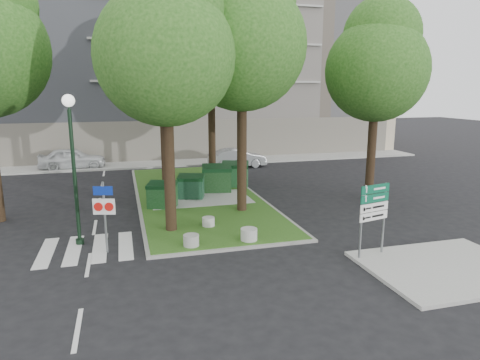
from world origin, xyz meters
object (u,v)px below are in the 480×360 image
object	(u,v)px
tree_median_near_left	(167,42)
traffic_sign_pole	(104,208)
tree_street_right	(378,61)
dumpster_a	(162,195)
litter_bin	(223,173)
directional_sign	(373,209)
bollard_left	(191,240)
street_lamp	(73,152)
car_white	(72,158)
tree_median_mid	(163,62)
dumpster_b	(191,187)
tree_median_near_right	(244,33)
bollard_right	(249,234)
dumpster_d	(235,174)
tree_median_far	(212,43)
dumpster_c	(217,179)
bollard_mid	(208,222)
car_silver	(237,158)

from	to	relation	value
tree_median_near_left	traffic_sign_pole	bearing A→B (deg)	-147.38
tree_street_right	dumpster_a	distance (m)	12.35
litter_bin	directional_sign	world-z (taller)	directional_sign
bollard_left	street_lamp	world-z (taller)	street_lamp
car_white	tree_median_mid	bearing A→B (deg)	-150.62
dumpster_a	dumpster_b	distance (m)	2.14
tree_median_near_right	bollard_right	world-z (taller)	tree_median_near_right
tree_median_near_right	bollard_left	bearing A→B (deg)	-127.47
tree_street_right	dumpster_b	bearing A→B (deg)	165.75
dumpster_a	dumpster_d	world-z (taller)	dumpster_d
tree_median_far	directional_sign	size ratio (longest dim) A/B	4.87
dumpster_a	street_lamp	bearing A→B (deg)	-110.45
dumpster_c	bollard_mid	distance (m)	6.12
tree_median_near_right	tree_street_right	xyz separation A→B (m)	(7.00, 0.50, -1.00)
tree_median_near_left	tree_street_right	xyz separation A→B (m)	(10.50, 2.50, -0.33)
dumpster_b	bollard_right	bearing A→B (deg)	-63.62
bollard_right	car_white	xyz separation A→B (m)	(-7.83, 17.84, 0.43)
bollard_left	dumpster_b	bearing A→B (deg)	80.78
bollard_mid	litter_bin	distance (m)	9.47
tree_median_mid	bollard_left	distance (m)	10.84
bollard_right	tree_median_far	bearing A→B (deg)	84.33
tree_median_near_left	street_lamp	size ratio (longest dim) A/B	1.93
traffic_sign_pole	car_silver	size ratio (longest dim) A/B	0.61
dumpster_b	bollard_right	world-z (taller)	dumpster_b
bollard_mid	car_silver	size ratio (longest dim) A/B	0.12
traffic_sign_pole	tree_median_mid	bearing A→B (deg)	85.14
tree_median_near_right	directional_sign	size ratio (longest dim) A/B	4.68
dumpster_b	bollard_left	size ratio (longest dim) A/B	2.72
street_lamp	car_white	distance (m)	16.55
dumpster_d	bollard_left	size ratio (longest dim) A/B	3.16
tree_median_near_left	dumpster_c	bearing A→B (deg)	62.17
dumpster_c	bollard_left	size ratio (longest dim) A/B	3.12
tree_median_near_left	directional_sign	distance (m)	9.44
dumpster_b	dumpster_c	xyz separation A→B (m)	(1.60, 1.08, 0.12)
dumpster_d	bollard_left	xyz separation A→B (m)	(-4.02, -8.94, -0.48)
dumpster_c	bollard_mid	world-z (taller)	dumpster_c
bollard_left	dumpster_d	bearing A→B (deg)	65.78
bollard_right	car_white	distance (m)	19.49
bollard_left	directional_sign	distance (m)	6.41
tree_median_mid	dumpster_a	xyz separation A→B (m)	(-0.60, -3.13, -6.27)
tree_median_near_left	tree_street_right	world-z (taller)	tree_median_near_left
traffic_sign_pole	tree_street_right	bearing A→B (deg)	33.08
bollard_mid	directional_sign	world-z (taller)	directional_sign
tree_median_mid	tree_street_right	distance (m)	10.77
tree_median_mid	dumpster_b	distance (m)	6.58
bollard_mid	car_white	bearing A→B (deg)	113.06
bollard_mid	dumpster_d	bearing A→B (deg)	66.62
directional_sign	bollard_mid	bearing A→B (deg)	122.60
dumpster_c	litter_bin	size ratio (longest dim) A/B	2.73
dumpster_b	dumpster_d	xyz separation A→B (m)	(2.91, 2.10, 0.09)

